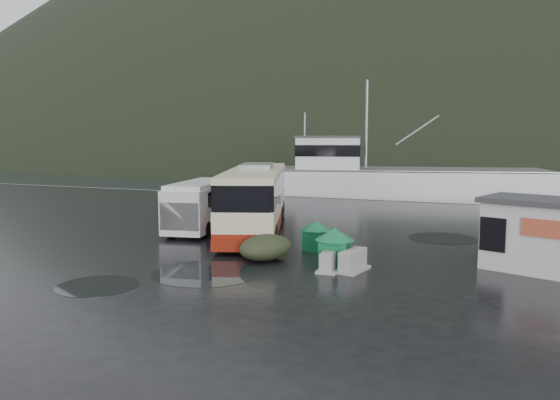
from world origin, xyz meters
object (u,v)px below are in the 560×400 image
at_px(white_van, 202,230).
at_px(jersey_barrier_a, 353,271).
at_px(waste_bin_right, 316,250).
at_px(fishing_trawler, 403,193).
at_px(waste_bin_left, 334,267).
at_px(coach_bus, 256,231).
at_px(dome_tent, 266,260).
at_px(jersey_barrier_b, 329,270).
at_px(ticket_kiosk, 531,269).

height_order(white_van, jersey_barrier_a, white_van).
bearing_deg(jersey_barrier_a, white_van, 149.70).
relative_size(waste_bin_right, fishing_trawler, 0.05).
distance_m(waste_bin_left, fishing_trawler, 28.38).
relative_size(waste_bin_left, fishing_trawler, 0.05).
relative_size(coach_bus, waste_bin_right, 9.45).
distance_m(dome_tent, jersey_barrier_a, 3.74).
bearing_deg(dome_tent, jersey_barrier_b, -14.52).
xyz_separation_m(waste_bin_left, fishing_trawler, (-1.80, 28.32, 0.00)).
relative_size(white_van, waste_bin_right, 4.76).
bearing_deg(coach_bus, dome_tent, -81.38).
xyz_separation_m(white_van, ticket_kiosk, (15.61, -2.90, 0.00)).
bearing_deg(jersey_barrier_a, coach_bus, 136.47).
height_order(waste_bin_right, ticket_kiosk, ticket_kiosk).
distance_m(waste_bin_left, jersey_barrier_b, 0.60).
bearing_deg(fishing_trawler, dome_tent, -104.98).
height_order(coach_bus, jersey_barrier_b, coach_bus).
distance_m(white_van, waste_bin_right, 7.59).
bearing_deg(waste_bin_right, waste_bin_left, -58.85).
relative_size(white_van, fishing_trawler, 0.22).
height_order(coach_bus, waste_bin_right, coach_bus).
height_order(waste_bin_right, dome_tent, waste_bin_right).
height_order(waste_bin_left, jersey_barrier_b, waste_bin_left).
height_order(white_van, fishing_trawler, fishing_trawler).
relative_size(dome_tent, jersey_barrier_b, 1.73).
xyz_separation_m(coach_bus, dome_tent, (3.07, -5.90, 0.00)).
relative_size(coach_bus, fishing_trawler, 0.44).
bearing_deg(ticket_kiosk, jersey_barrier_b, -137.33).
xyz_separation_m(coach_bus, waste_bin_right, (4.42, -3.49, 0.00)).
height_order(ticket_kiosk, fishing_trawler, fishing_trawler).
bearing_deg(ticket_kiosk, fishing_trawler, 128.94).
distance_m(jersey_barrier_b, fishing_trawler, 28.97).
distance_m(waste_bin_left, waste_bin_right, 2.99).
relative_size(dome_tent, jersey_barrier_a, 1.62).
xyz_separation_m(coach_bus, white_van, (-2.71, -0.89, 0.00)).
relative_size(waste_bin_left, dome_tent, 0.59).
bearing_deg(coach_bus, white_van, 179.43).
bearing_deg(dome_tent, waste_bin_left, -2.90).
distance_m(white_van, jersey_barrier_b, 10.39).
height_order(waste_bin_left, fishing_trawler, fishing_trawler).
height_order(dome_tent, jersey_barrier_a, dome_tent).
distance_m(jersey_barrier_a, jersey_barrier_b, 0.85).
height_order(white_van, dome_tent, white_van).
relative_size(jersey_barrier_b, fishing_trawler, 0.05).
relative_size(white_van, jersey_barrier_b, 4.24).
xyz_separation_m(coach_bus, ticket_kiosk, (12.91, -3.80, 0.00)).
relative_size(waste_bin_left, ticket_kiosk, 0.44).
height_order(jersey_barrier_b, fishing_trawler, fishing_trawler).
bearing_deg(coach_bus, jersey_barrier_b, -67.04).
height_order(jersey_barrier_a, jersey_barrier_b, jersey_barrier_a).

